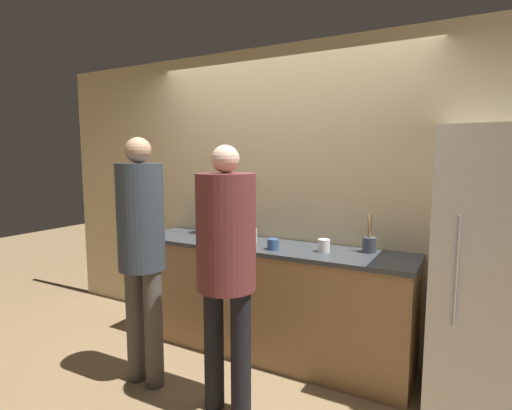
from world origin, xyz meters
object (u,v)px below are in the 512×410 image
Objects in this scene: person_left at (141,242)px; fruit_bowl at (226,236)px; refrigerator at (497,276)px; cup_blue at (273,244)px; utensil_crock at (369,244)px; bottle_clear at (254,234)px; potted_plant at (205,218)px; person_center at (226,255)px; cup_white at (324,246)px.

person_left is 0.81m from fruit_bowl.
refrigerator is 1.51m from cup_blue.
bottle_clear is at bearing -173.58° from utensil_crock.
refrigerator is 20.14× the size of cup_blue.
potted_plant is (-0.17, 0.99, 0.03)m from person_left.
person_center reaches higher than potted_plant.
cup_white is at bearing -153.03° from utensil_crock.
utensil_crock is 1.55m from potted_plant.
person_center is (-1.49, -0.78, 0.13)m from refrigerator.
fruit_bowl is at bearing 123.28° from person_center.
potted_plant is at bearing 150.85° from fruit_bowl.
bottle_clear is at bearing 177.42° from refrigerator.
bottle_clear is at bearing 175.58° from cup_white.
refrigerator is at bearing -4.91° from potted_plant.
fruit_bowl is 2.89× the size of cup_white.
potted_plant is (-0.87, 0.29, 0.11)m from cup_blue.
fruit_bowl is 3.11× the size of cup_blue.
person_center reaches higher than utensil_crock.
utensil_crock is (0.66, 0.97, -0.05)m from person_center.
cup_white is (-1.13, 0.03, 0.06)m from refrigerator.
fruit_bowl is 0.50m from cup_blue.
cup_blue is (-0.38, -0.12, -0.01)m from cup_white.
person_left is at bearing -116.58° from bottle_clear.
bottle_clear is at bearing 108.02° from person_center.
person_center is 0.93m from fruit_bowl.
cup_white is at bearing 37.28° from person_left.
person_left is 1.00m from potted_plant.
person_center is at bearing -48.13° from potted_plant.
refrigerator is at bearing 3.21° from cup_blue.
utensil_crock is 0.95m from bottle_clear.
fruit_bowl is (-0.51, 0.78, -0.07)m from person_center.
person_center is 0.90m from bottle_clear.
person_left is 6.00× the size of utensil_crock.
utensil_crock is (-0.83, 0.19, 0.08)m from refrigerator.
bottle_clear is (-1.77, 0.08, 0.08)m from refrigerator.
refrigerator reaches higher than person_left.
utensil_crock reaches higher than cup_white.
person_left is 1.35m from cup_white.
person_center is 17.61× the size of cup_white.
person_left is at bearing -142.72° from cup_white.
person_center is (0.71, 0.01, -0.01)m from person_left.
person_left is 0.97m from bottle_clear.
person_left is (-2.21, -0.79, 0.14)m from refrigerator.
utensil_crock is 1.74× the size of bottle_clear.
fruit_bowl is 0.25m from bottle_clear.
fruit_bowl is at bearing -179.90° from refrigerator.
refrigerator is 2.00m from fruit_bowl.
cup_white is (0.87, 0.03, 0.00)m from fruit_bowl.
fruit_bowl is (0.20, 0.78, -0.07)m from person_left.
fruit_bowl is at bearing 170.67° from cup_blue.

